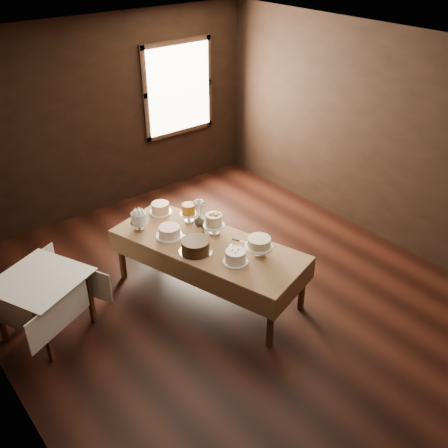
# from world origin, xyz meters

# --- Properties ---
(floor) EXTENTS (5.00, 6.00, 0.01)m
(floor) POSITION_xyz_m (0.00, 0.00, 0.00)
(floor) COLOR black
(floor) RESTS_ON ground
(ceiling) EXTENTS (5.00, 6.00, 0.01)m
(ceiling) POSITION_xyz_m (0.00, 0.00, 2.80)
(ceiling) COLOR beige
(ceiling) RESTS_ON wall_back
(wall_back) EXTENTS (5.00, 0.02, 2.80)m
(wall_back) POSITION_xyz_m (0.00, 3.00, 1.40)
(wall_back) COLOR black
(wall_back) RESTS_ON ground
(wall_right) EXTENTS (0.02, 6.00, 2.80)m
(wall_right) POSITION_xyz_m (2.50, 0.00, 1.40)
(wall_right) COLOR black
(wall_right) RESTS_ON ground
(window) EXTENTS (1.10, 0.05, 1.30)m
(window) POSITION_xyz_m (1.30, 2.94, 1.60)
(window) COLOR #FFEABF
(window) RESTS_ON wall_back
(display_table) EXTENTS (1.51, 2.42, 0.70)m
(display_table) POSITION_xyz_m (-0.15, 0.31, 0.65)
(display_table) COLOR #402311
(display_table) RESTS_ON ground
(side_table) EXTENTS (1.11, 1.11, 0.70)m
(side_table) POSITION_xyz_m (-1.90, 0.85, 0.62)
(side_table) COLOR #402311
(side_table) RESTS_ON ground
(cake_meringue) EXTENTS (0.21, 0.21, 0.23)m
(cake_meringue) POSITION_xyz_m (-0.59, 1.06, 0.80)
(cake_meringue) COLOR silver
(cake_meringue) RESTS_ON display_table
(cake_speckled) EXTENTS (0.31, 0.31, 0.13)m
(cake_speckled) POSITION_xyz_m (-0.18, 1.24, 0.76)
(cake_speckled) COLOR white
(cake_speckled) RESTS_ON display_table
(cake_lattice) EXTENTS (0.35, 0.35, 0.12)m
(cake_lattice) POSITION_xyz_m (-0.41, 0.70, 0.75)
(cake_lattice) COLOR white
(cake_lattice) RESTS_ON display_table
(cake_caramel) EXTENTS (0.22, 0.22, 0.25)m
(cake_caramel) POSITION_xyz_m (-0.03, 0.84, 0.80)
(cake_caramel) COLOR white
(cake_caramel) RESTS_ON display_table
(cake_chocolate) EXTENTS (0.43, 0.43, 0.14)m
(cake_chocolate) POSITION_xyz_m (-0.36, 0.26, 0.77)
(cake_chocolate) COLOR silver
(cake_chocolate) RESTS_ON display_table
(cake_flowers) EXTENTS (0.27, 0.27, 0.26)m
(cake_flowers) POSITION_xyz_m (0.04, 0.44, 0.81)
(cake_flowers) COLOR white
(cake_flowers) RESTS_ON display_table
(cake_swirl) EXTENTS (0.29, 0.29, 0.14)m
(cake_swirl) POSITION_xyz_m (-0.14, -0.17, 0.77)
(cake_swirl) COLOR white
(cake_swirl) RESTS_ON display_table
(cake_cream) EXTENTS (0.31, 0.31, 0.22)m
(cake_cream) POSITION_xyz_m (0.16, -0.21, 0.80)
(cake_cream) COLOR white
(cake_cream) RESTS_ON display_table
(cake_server_a) EXTENTS (0.21, 0.16, 0.01)m
(cake_server_a) POSITION_xyz_m (-0.01, 0.08, 0.70)
(cake_server_a) COLOR silver
(cake_server_a) RESTS_ON display_table
(cake_server_b) EXTENTS (0.13, 0.22, 0.01)m
(cake_server_b) POSITION_xyz_m (0.20, 0.06, 0.70)
(cake_server_b) COLOR silver
(cake_server_b) RESTS_ON display_table
(cake_server_c) EXTENTS (0.09, 0.24, 0.01)m
(cake_server_c) POSITION_xyz_m (-0.25, 0.55, 0.70)
(cake_server_c) COLOR silver
(cake_server_c) RESTS_ON display_table
(cake_server_d) EXTENTS (0.15, 0.21, 0.01)m
(cake_server_d) POSITION_xyz_m (0.04, 0.66, 0.70)
(cake_server_d) COLOR silver
(cake_server_d) RESTS_ON display_table
(flower_vase) EXTENTS (0.13, 0.13, 0.13)m
(flower_vase) POSITION_xyz_m (0.01, 0.69, 0.76)
(flower_vase) COLOR #2D2823
(flower_vase) RESTS_ON display_table
(flower_bouquet) EXTENTS (0.14, 0.14, 0.20)m
(flower_bouquet) POSITION_xyz_m (0.01, 0.69, 0.95)
(flower_bouquet) COLOR white
(flower_bouquet) RESTS_ON flower_vase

